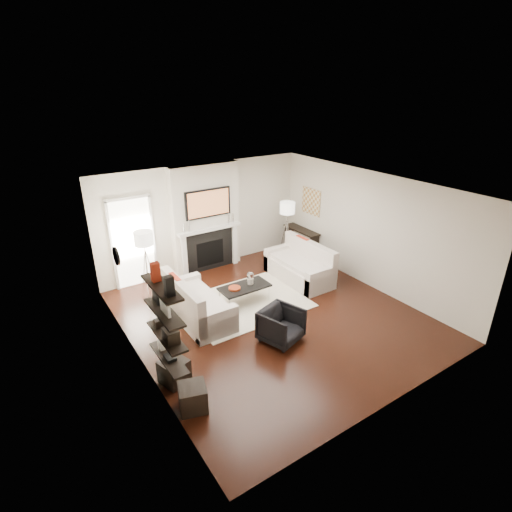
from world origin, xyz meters
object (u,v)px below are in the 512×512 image
lamp_left_shade (143,238)px  loveseat_right_base (299,271)px  loveseat_left_base (199,309)px  lamp_right_shade (287,208)px  ottoman_near (174,371)px  coffee_table (245,287)px  armchair (281,324)px

lamp_left_shade → loveseat_right_base: bearing=-18.2°
loveseat_left_base → lamp_right_shade: size_ratio=4.50×
loveseat_left_base → lamp_left_shade: lamp_left_shade is taller
ottoman_near → loveseat_left_base: bearing=52.0°
loveseat_right_base → lamp_left_shade: 3.77m
coffee_table → ottoman_near: (-2.28, -1.50, -0.20)m
coffee_table → lamp_right_shade: (2.24, 1.44, 1.05)m
ottoman_near → armchair: bearing=-1.2°
coffee_table → ottoman_near: size_ratio=2.75×
ottoman_near → lamp_left_shade: bearing=77.8°
coffee_table → lamp_left_shade: (-1.66, 1.36, 1.05)m
loveseat_left_base → lamp_right_shade: lamp_right_shade is taller
loveseat_right_base → lamp_right_shade: size_ratio=4.50×
coffee_table → ottoman_near: bearing=-146.7°
lamp_right_shade → ottoman_near: bearing=-147.0°
loveseat_right_base → armchair: (-1.88, -1.80, 0.15)m
loveseat_right_base → ottoman_near: bearing=-156.3°
lamp_left_shade → lamp_right_shade: bearing=1.1°
loveseat_right_base → lamp_right_shade: bearing=66.3°
loveseat_right_base → lamp_right_shade: (0.52, 1.18, 1.24)m
lamp_right_shade → ottoman_near: lamp_right_shade is taller
coffee_table → lamp_right_shade: size_ratio=2.75×
coffee_table → loveseat_left_base: bearing=-179.8°
loveseat_right_base → ottoman_near: loveseat_right_base is taller
loveseat_left_base → coffee_table: 1.13m
loveseat_right_base → armchair: size_ratio=2.52×
coffee_table → lamp_right_shade: lamp_right_shade is taller
armchair → lamp_right_shade: (2.40, 2.98, 1.09)m
coffee_table → lamp_left_shade: bearing=140.6°
lamp_left_shade → ottoman_near: 3.18m
lamp_left_shade → lamp_right_shade: 3.90m
armchair → lamp_right_shade: size_ratio=1.79×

